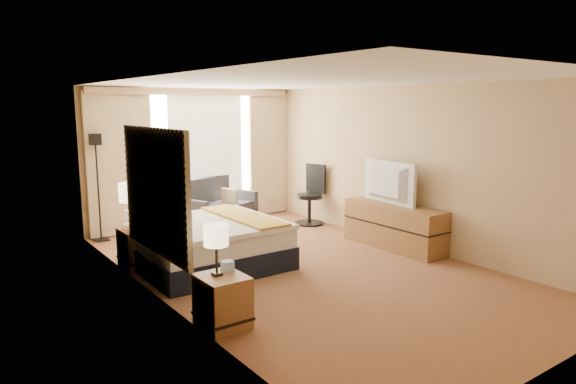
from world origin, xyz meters
TOP-DOWN VIEW (x-y plane):
  - floor at (0.00, 0.00)m, footprint 4.20×7.00m
  - ceiling at (0.00, 0.00)m, footprint 4.20×7.00m
  - wall_back at (0.00, 3.50)m, footprint 4.20×0.02m
  - wall_front at (0.00, -3.50)m, footprint 4.20×0.02m
  - wall_left at (-2.10, 0.00)m, footprint 0.02×7.00m
  - wall_right at (2.10, 0.00)m, footprint 0.02×7.00m
  - headboard at (-2.06, 0.20)m, footprint 0.06×1.85m
  - nightstand_left at (-1.87, -1.05)m, footprint 0.45×0.52m
  - nightstand_right at (-1.87, 1.45)m, footprint 0.45×0.52m
  - media_dresser at (1.83, 0.00)m, footprint 0.50×1.80m
  - window at (0.25, 3.47)m, footprint 2.30×0.02m
  - curtains at (-0.00, 3.39)m, footprint 4.12×0.19m
  - bed at (-1.06, 0.85)m, footprint 1.92×1.76m
  - loveseat at (0.24, 3.04)m, footprint 1.63×1.20m
  - floor_lamp at (-1.89, 3.22)m, footprint 0.23×0.23m
  - desk_chair at (1.81, 2.12)m, footprint 0.56×0.56m
  - lamp_left at (-1.91, -1.01)m, footprint 0.26×0.26m
  - lamp_right at (-1.92, 1.51)m, footprint 0.31×0.31m
  - tissue_box at (-1.74, -0.94)m, footprint 0.13×0.13m
  - telephone at (-1.74, 1.46)m, footprint 0.19×0.16m
  - television at (1.78, 0.21)m, footprint 0.29×1.21m

SIDE VIEW (x-z plane):
  - floor at x=0.00m, z-range -0.01..0.01m
  - nightstand_left at x=-1.87m, z-range 0.00..0.55m
  - nightstand_right at x=-1.87m, z-range 0.00..0.55m
  - loveseat at x=0.24m, z-range -0.15..0.75m
  - bed at x=-1.06m, z-range -0.12..0.81m
  - media_dresser at x=1.83m, z-range 0.00..0.70m
  - desk_chair at x=1.81m, z-range -0.06..1.09m
  - telephone at x=-1.74m, z-range 0.55..0.62m
  - tissue_box at x=-1.74m, z-range 0.55..0.66m
  - lamp_left at x=-1.91m, z-range 0.70..1.24m
  - television at x=1.78m, z-range 0.70..1.39m
  - lamp_right at x=-1.92m, z-range 0.73..1.38m
  - headboard at x=-2.06m, z-range 0.53..2.03m
  - floor_lamp at x=-1.89m, z-range 0.38..2.19m
  - wall_back at x=0.00m, z-range 0.00..2.60m
  - wall_front at x=0.00m, z-range 0.00..2.60m
  - wall_left at x=-2.10m, z-range 0.00..2.60m
  - wall_right at x=2.10m, z-range 0.00..2.60m
  - window at x=0.25m, z-range 0.17..2.47m
  - curtains at x=0.00m, z-range 0.13..2.69m
  - ceiling at x=0.00m, z-range 2.59..2.61m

